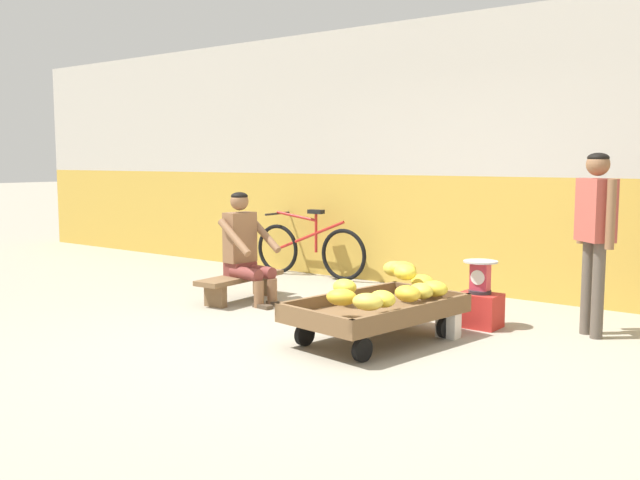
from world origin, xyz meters
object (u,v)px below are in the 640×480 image
(plastic_crate, at_px, (479,310))
(shopping_bag, at_px, (448,323))
(low_bench, at_px, (240,282))
(banana_cart, at_px, (376,313))
(bicycle_near_left, at_px, (309,249))
(weighing_scale, at_px, (480,276))
(vendor_seated, at_px, (245,248))
(customer_adult, at_px, (595,223))

(plastic_crate, bearing_deg, shopping_bag, -94.68)
(low_bench, bearing_deg, plastic_crate, 10.01)
(banana_cart, height_order, plastic_crate, banana_cart)
(plastic_crate, relative_size, bicycle_near_left, 0.22)
(weighing_scale, relative_size, bicycle_near_left, 0.18)
(banana_cart, xyz_separation_m, plastic_crate, (0.44, 0.99, -0.09))
(weighing_scale, bearing_deg, bicycle_near_left, 157.54)
(vendor_seated, relative_size, customer_adult, 0.75)
(customer_adult, height_order, shopping_bag, customer_adult)
(shopping_bag, bearing_deg, plastic_crate, 85.32)
(low_bench, xyz_separation_m, bicycle_near_left, (-0.38, 1.63, 0.15))
(banana_cart, height_order, customer_adult, customer_adult)
(customer_adult, bearing_deg, low_bench, -168.04)
(vendor_seated, height_order, plastic_crate, vendor_seated)
(vendor_seated, bearing_deg, bicycle_near_left, 105.81)
(low_bench, xyz_separation_m, customer_adult, (3.38, 0.72, 0.75))
(banana_cart, height_order, low_bench, banana_cart)
(banana_cart, relative_size, bicycle_near_left, 0.93)
(vendor_seated, relative_size, plastic_crate, 3.17)
(plastic_crate, distance_m, customer_adult, 1.22)
(plastic_crate, bearing_deg, vendor_seated, -169.39)
(plastic_crate, height_order, shopping_bag, plastic_crate)
(weighing_scale, distance_m, bicycle_near_left, 3.11)
(bicycle_near_left, relative_size, shopping_bag, 6.92)
(customer_adult, xyz_separation_m, shopping_bag, (-0.92, -0.78, -0.83))
(vendor_seated, xyz_separation_m, customer_adult, (3.29, 0.73, 0.38))
(shopping_bag, bearing_deg, vendor_seated, 178.77)
(low_bench, height_order, plastic_crate, plastic_crate)
(bicycle_near_left, distance_m, customer_adult, 3.91)
(weighing_scale, distance_m, customer_adult, 1.05)
(banana_cart, bearing_deg, shopping_bag, 50.74)
(plastic_crate, xyz_separation_m, shopping_bag, (-0.04, -0.50, -0.03))
(plastic_crate, distance_m, weighing_scale, 0.30)
(low_bench, distance_m, plastic_crate, 2.54)
(weighing_scale, bearing_deg, low_bench, -170.01)
(vendor_seated, distance_m, weighing_scale, 2.45)
(vendor_seated, xyz_separation_m, shopping_bag, (2.37, -0.05, -0.45))
(plastic_crate, relative_size, shopping_bag, 1.50)
(customer_adult, bearing_deg, shopping_bag, -139.92)
(low_bench, relative_size, plastic_crate, 3.10)
(banana_cart, bearing_deg, weighing_scale, 66.04)
(weighing_scale, height_order, shopping_bag, weighing_scale)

